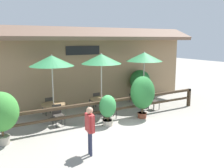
{
  "coord_description": "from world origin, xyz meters",
  "views": [
    {
      "loc": [
        -5.06,
        -8.22,
        3.59
      ],
      "look_at": [
        0.51,
        1.37,
        1.58
      ],
      "focal_mm": 40.0,
      "sensor_mm": 36.0,
      "label": 1
    }
  ],
  "objects_px": {
    "chair_middle_streetside": "(110,107)",
    "dining_table_far": "(143,95)",
    "dining_table_near": "(54,107)",
    "patio_umbrella_far": "(144,57)",
    "patio_umbrella_middle": "(101,59)",
    "potted_plant_entrance_palm": "(108,108)",
    "dining_table_middle": "(102,101)",
    "potted_plant_tall_tropical": "(140,81)",
    "potted_plant_small_flowering": "(143,93)",
    "chair_near_streetside": "(58,114)",
    "pedestrian": "(90,125)",
    "potted_plant_broad_leaf": "(1,113)",
    "patio_umbrella_near": "(52,61)",
    "chair_near_wallside": "(48,105)",
    "chair_far_streetside": "(153,100)",
    "chair_middle_wallside": "(95,100)",
    "chair_far_wallside": "(135,94)"
  },
  "relations": [
    {
      "from": "chair_middle_streetside",
      "to": "dining_table_far",
      "type": "xyz_separation_m",
      "value": [
        2.59,
        0.91,
        0.1
      ]
    },
    {
      "from": "dining_table_near",
      "to": "dining_table_far",
      "type": "bearing_deg",
      "value": -1.0
    },
    {
      "from": "chair_middle_streetside",
      "to": "patio_umbrella_far",
      "type": "relative_size",
      "value": 0.3
    },
    {
      "from": "patio_umbrella_middle",
      "to": "potted_plant_entrance_palm",
      "type": "height_order",
      "value": "patio_umbrella_middle"
    },
    {
      "from": "dining_table_middle",
      "to": "potted_plant_tall_tropical",
      "type": "bearing_deg",
      "value": 21.71
    },
    {
      "from": "dining_table_middle",
      "to": "dining_table_near",
      "type": "bearing_deg",
      "value": 175.55
    },
    {
      "from": "dining_table_near",
      "to": "potted_plant_small_flowering",
      "type": "xyz_separation_m",
      "value": [
        3.59,
        -1.79,
        0.57
      ]
    },
    {
      "from": "patio_umbrella_far",
      "to": "chair_near_streetside",
      "type": "bearing_deg",
      "value": -171.59
    },
    {
      "from": "dining_table_middle",
      "to": "potted_plant_small_flowering",
      "type": "bearing_deg",
      "value": -51.95
    },
    {
      "from": "potted_plant_entrance_palm",
      "to": "pedestrian",
      "type": "relative_size",
      "value": 0.84
    },
    {
      "from": "chair_near_streetside",
      "to": "potted_plant_broad_leaf",
      "type": "distance_m",
      "value": 2.52
    },
    {
      "from": "chair_middle_streetside",
      "to": "potted_plant_small_flowering",
      "type": "bearing_deg",
      "value": -22.16
    },
    {
      "from": "potted_plant_small_flowering",
      "to": "patio_umbrella_near",
      "type": "bearing_deg",
      "value": 153.52
    },
    {
      "from": "chair_near_streetside",
      "to": "chair_middle_streetside",
      "type": "distance_m",
      "value": 2.44
    },
    {
      "from": "chair_near_wallside",
      "to": "patio_umbrella_far",
      "type": "bearing_deg",
      "value": 162.33
    },
    {
      "from": "chair_far_streetside",
      "to": "potted_plant_broad_leaf",
      "type": "relative_size",
      "value": 0.47
    },
    {
      "from": "chair_near_wallside",
      "to": "chair_middle_wallside",
      "type": "relative_size",
      "value": 1.0
    },
    {
      "from": "chair_near_wallside",
      "to": "potted_plant_entrance_palm",
      "type": "xyz_separation_m",
      "value": [
        1.72,
        -2.73,
        0.27
      ]
    },
    {
      "from": "potted_plant_small_flowering",
      "to": "pedestrian",
      "type": "xyz_separation_m",
      "value": [
        -3.67,
        -2.2,
        -0.17
      ]
    },
    {
      "from": "chair_far_streetside",
      "to": "potted_plant_tall_tropical",
      "type": "bearing_deg",
      "value": 69.16
    },
    {
      "from": "dining_table_far",
      "to": "chair_far_wallside",
      "type": "distance_m",
      "value": 0.85
    },
    {
      "from": "chair_middle_streetside",
      "to": "potted_plant_entrance_palm",
      "type": "height_order",
      "value": "potted_plant_entrance_palm"
    },
    {
      "from": "chair_far_wallside",
      "to": "potted_plant_broad_leaf",
      "type": "distance_m",
      "value": 7.75
    },
    {
      "from": "chair_near_streetside",
      "to": "potted_plant_broad_leaf",
      "type": "relative_size",
      "value": 0.47
    },
    {
      "from": "patio_umbrella_near",
      "to": "dining_table_far",
      "type": "bearing_deg",
      "value": -1.0
    },
    {
      "from": "chair_middle_wallside",
      "to": "pedestrian",
      "type": "distance_m",
      "value": 5.27
    },
    {
      "from": "chair_far_streetside",
      "to": "potted_plant_broad_leaf",
      "type": "xyz_separation_m",
      "value": [
        -7.28,
        -0.82,
        0.63
      ]
    },
    {
      "from": "patio_umbrella_middle",
      "to": "pedestrian",
      "type": "relative_size",
      "value": 1.88
    },
    {
      "from": "patio_umbrella_middle",
      "to": "patio_umbrella_near",
      "type": "bearing_deg",
      "value": 175.55
    },
    {
      "from": "patio_umbrella_middle",
      "to": "patio_umbrella_far",
      "type": "distance_m",
      "value": 2.61
    },
    {
      "from": "chair_near_wallside",
      "to": "dining_table_middle",
      "type": "xyz_separation_m",
      "value": [
        2.34,
        -1.01,
        0.1
      ]
    },
    {
      "from": "dining_table_middle",
      "to": "patio_umbrella_middle",
      "type": "bearing_deg",
      "value": 0.0
    },
    {
      "from": "dining_table_middle",
      "to": "potted_plant_small_flowering",
      "type": "relative_size",
      "value": 0.56
    },
    {
      "from": "pedestrian",
      "to": "potted_plant_tall_tropical",
      "type": "bearing_deg",
      "value": -40.98
    },
    {
      "from": "chair_middle_wallside",
      "to": "potted_plant_broad_leaf",
      "type": "xyz_separation_m",
      "value": [
        -4.72,
        -2.38,
        0.63
      ]
    },
    {
      "from": "chair_middle_streetside",
      "to": "dining_table_far",
      "type": "height_order",
      "value": "chair_middle_streetside"
    },
    {
      "from": "patio_umbrella_near",
      "to": "dining_table_middle",
      "type": "relative_size",
      "value": 2.67
    },
    {
      "from": "chair_middle_wallside",
      "to": "potted_plant_broad_leaf",
      "type": "bearing_deg",
      "value": 19.25
    },
    {
      "from": "chair_middle_wallside",
      "to": "chair_far_streetside",
      "type": "bearing_deg",
      "value": 140.99
    },
    {
      "from": "patio_umbrella_near",
      "to": "dining_table_middle",
      "type": "xyz_separation_m",
      "value": [
        2.33,
        -0.18,
        -2.06
      ]
    },
    {
      "from": "chair_middle_wallside",
      "to": "chair_near_streetside",
      "type": "bearing_deg",
      "value": 23.22
    },
    {
      "from": "chair_near_streetside",
      "to": "pedestrian",
      "type": "xyz_separation_m",
      "value": [
        -0.0,
        -3.16,
        0.5
      ]
    },
    {
      "from": "patio_umbrella_far",
      "to": "chair_far_wallside",
      "type": "xyz_separation_m",
      "value": [
        0.03,
        0.84,
        -2.16
      ]
    },
    {
      "from": "chair_middle_streetside",
      "to": "patio_umbrella_far",
      "type": "height_order",
      "value": "patio_umbrella_far"
    },
    {
      "from": "chair_far_wallside",
      "to": "dining_table_middle",
      "type": "bearing_deg",
      "value": 18.39
    },
    {
      "from": "chair_far_wallside",
      "to": "potted_plant_entrance_palm",
      "type": "bearing_deg",
      "value": 38.07
    },
    {
      "from": "dining_table_far",
      "to": "chair_far_wallside",
      "type": "bearing_deg",
      "value": 88.1
    },
    {
      "from": "chair_far_streetside",
      "to": "chair_far_wallside",
      "type": "relative_size",
      "value": 1.0
    },
    {
      "from": "chair_near_streetside",
      "to": "patio_umbrella_middle",
      "type": "bearing_deg",
      "value": 12.16
    },
    {
      "from": "patio_umbrella_middle",
      "to": "chair_middle_wallside",
      "type": "bearing_deg",
      "value": 86.04
    }
  ]
}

